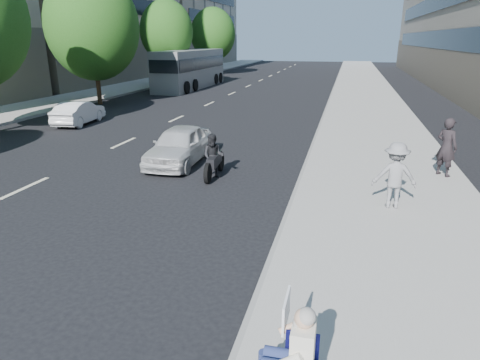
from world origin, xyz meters
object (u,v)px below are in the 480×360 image
(white_sedan_near, at_px, (179,145))
(bus, at_px, (191,69))
(seated_protester, at_px, (291,349))
(motorcycle, at_px, (214,158))
(pedestrian_woman, at_px, (446,147))
(white_sedan_mid, at_px, (79,113))
(jogger, at_px, (395,175))

(white_sedan_near, distance_m, bus, 25.17)
(seated_protester, height_order, motorcycle, seated_protester)
(seated_protester, distance_m, motorcycle, 9.22)
(white_sedan_near, bearing_deg, motorcycle, -38.26)
(pedestrian_woman, relative_size, motorcycle, 0.90)
(white_sedan_mid, relative_size, motorcycle, 1.78)
(seated_protester, relative_size, pedestrian_woman, 0.71)
(white_sedan_near, bearing_deg, bus, 108.22)
(white_sedan_mid, bearing_deg, pedestrian_woman, 155.31)
(white_sedan_mid, distance_m, bus, 18.08)
(pedestrian_woman, height_order, white_sedan_mid, pedestrian_woman)
(jogger, xyz_separation_m, white_sedan_near, (-6.98, 2.97, -0.33))
(seated_protester, xyz_separation_m, motorcycle, (-3.59, 8.49, -0.24))
(jogger, height_order, motorcycle, jogger)
(white_sedan_mid, xyz_separation_m, bus, (-0.41, 18.04, 1.03))
(bus, bearing_deg, jogger, -59.64)
(white_sedan_mid, bearing_deg, seated_protester, 123.85)
(motorcycle, bearing_deg, bus, 107.10)
(jogger, distance_m, white_sedan_mid, 17.20)
(pedestrian_woman, bearing_deg, white_sedan_near, 45.97)
(jogger, distance_m, white_sedan_near, 7.60)
(seated_protester, xyz_separation_m, bus, (-13.55, 33.51, 0.76))
(seated_protester, relative_size, motorcycle, 0.64)
(white_sedan_near, height_order, white_sedan_mid, white_sedan_near)
(jogger, relative_size, white_sedan_near, 0.43)
(pedestrian_woman, height_order, white_sedan_near, pedestrian_woman)
(white_sedan_near, bearing_deg, seated_protester, -62.66)
(jogger, distance_m, bus, 30.78)
(white_sedan_near, bearing_deg, white_sedan_mid, 143.06)
(white_sedan_mid, bearing_deg, jogger, 143.23)
(white_sedan_near, relative_size, white_sedan_mid, 1.07)
(motorcycle, height_order, bus, bus)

